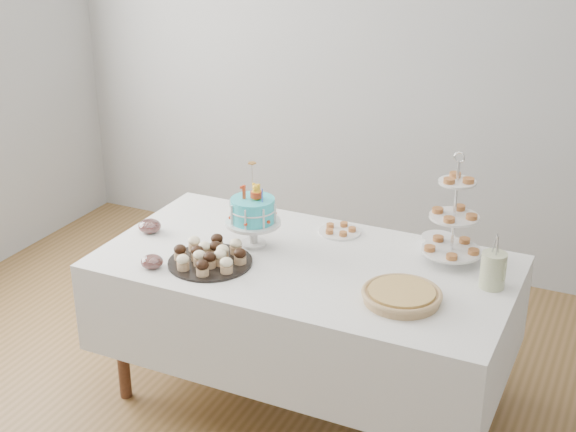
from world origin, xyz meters
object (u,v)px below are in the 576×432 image
at_px(birthday_cake, 253,224).
at_px(pie, 402,295).
at_px(plate_stack, 438,242).
at_px(jam_bowl_b, 150,226).
at_px(cupcake_tray, 210,255).
at_px(tiered_stand, 454,217).
at_px(table, 305,303).
at_px(utensil_pitcher, 493,269).
at_px(jam_bowl_a, 152,262).
at_px(pastry_plate, 340,230).

relative_size(birthday_cake, pie, 1.21).
xyz_separation_m(plate_stack, jam_bowl_b, (-1.36, -0.43, 0.00)).
xyz_separation_m(cupcake_tray, jam_bowl_b, (-0.45, 0.18, -0.01)).
bearing_deg(birthday_cake, tiered_stand, 4.55).
xyz_separation_m(table, plate_stack, (0.52, 0.39, 0.26)).
relative_size(cupcake_tray, utensil_pitcher, 1.59).
bearing_deg(pie, jam_bowl_b, 174.06).
xyz_separation_m(birthday_cake, jam_bowl_a, (-0.31, -0.41, -0.08)).
bearing_deg(tiered_stand, plate_stack, 128.40).
bearing_deg(table, pie, -18.96).
distance_m(table, pie, 0.61).
relative_size(tiered_stand, pastry_plate, 2.54).
distance_m(cupcake_tray, plate_stack, 1.09).
xyz_separation_m(cupcake_tray, tiered_stand, (1.00, 0.49, 0.18)).
bearing_deg(pie, table, 161.04).
bearing_deg(pie, tiered_stand, 78.90).
xyz_separation_m(tiered_stand, jam_bowl_b, (-1.45, -0.32, -0.19)).
bearing_deg(tiered_stand, utensil_pitcher, -36.10).
bearing_deg(plate_stack, birthday_cake, -157.16).
bearing_deg(table, jam_bowl_a, -149.02).
bearing_deg(birthday_cake, utensil_pitcher, -6.30).
bearing_deg(pie, cupcake_tray, -177.84).
xyz_separation_m(table, jam_bowl_a, (-0.61, -0.36, 0.26)).
distance_m(birthday_cake, cupcake_tray, 0.29).
distance_m(jam_bowl_b, utensil_pitcher, 1.69).
xyz_separation_m(tiered_stand, pastry_plate, (-0.59, 0.08, -0.21)).
height_order(tiered_stand, jam_bowl_b, tiered_stand).
bearing_deg(jam_bowl_a, pastry_plate, 48.94).
height_order(jam_bowl_b, utensil_pitcher, utensil_pitcher).
relative_size(birthday_cake, tiered_stand, 0.77).
relative_size(cupcake_tray, pie, 1.15).
bearing_deg(utensil_pitcher, pastry_plate, -175.97).
bearing_deg(pie, birthday_cake, 164.44).
xyz_separation_m(birthday_cake, utensil_pitcher, (1.14, 0.06, -0.02)).
distance_m(birthday_cake, jam_bowl_b, 0.55).
bearing_deg(tiered_stand, pie, -101.10).
distance_m(tiered_stand, jam_bowl_b, 1.50).
relative_size(cupcake_tray, pastry_plate, 1.85).
height_order(plate_stack, jam_bowl_a, plate_stack).
bearing_deg(birthday_cake, table, -18.84).
bearing_deg(utensil_pitcher, tiered_stand, 164.96).
xyz_separation_m(table, birthday_cake, (-0.30, 0.05, 0.34)).
bearing_deg(table, birthday_cake, 170.67).
distance_m(birthday_cake, jam_bowl_a, 0.52).
relative_size(cupcake_tray, jam_bowl_b, 3.43).
xyz_separation_m(pastry_plate, jam_bowl_b, (-0.87, -0.40, 0.02)).
relative_size(cupcake_tray, tiered_stand, 0.73).
height_order(pie, tiered_stand, tiered_stand).
bearing_deg(plate_stack, jam_bowl_b, -162.37).
distance_m(tiered_stand, utensil_pitcher, 0.31).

